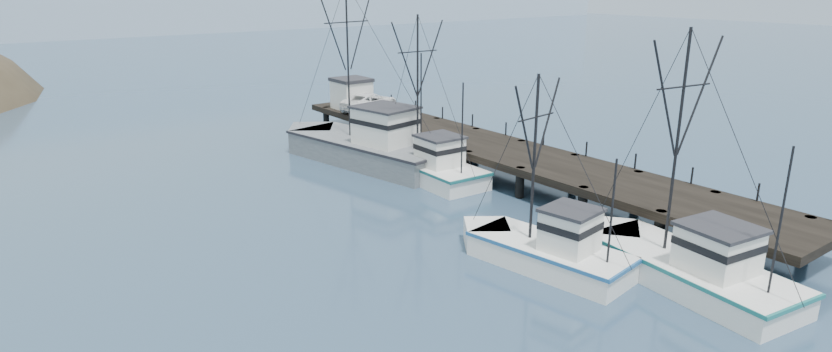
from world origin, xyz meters
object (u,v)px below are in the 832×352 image
Objects in this scene: trawler_near at (682,265)px; trawler_mid at (544,250)px; work_vessel at (365,146)px; pickup_truck at (370,102)px; trawler_far at (426,166)px; pier_shed at (352,93)px; pier at (496,150)px.

trawler_near is 1.23× the size of trawler_mid.
pickup_truck is at bearing 54.76° from work_vessel.
trawler_far is at bearing 88.14° from trawler_near.
pier_shed is 0.54× the size of pickup_truck.
trawler_far is 0.70× the size of work_vessel.
pier is at bearing -53.10° from work_vessel.
trawler_near is 3.69× the size of pier_shed.
pickup_truck is (5.02, 34.10, 2.00)m from trawler_near.
pier_shed is at bearing 63.33° from work_vessel.
trawler_mid is 15.82m from trawler_far.
trawler_near is 26.01m from work_vessel.
work_vessel is at bearing 124.93° from pickup_truck.
trawler_near is 34.53m from pickup_truck.
trawler_far is at bearing -76.85° from work_vessel.
pier_shed is 2.11m from pickup_truck.
trawler_mid is at bearing -104.72° from pier_shed.
work_vessel reaches higher than pickup_truck.
work_vessel is at bearing 91.57° from trawler_near.
pickup_truck is (5.73, 8.11, 1.59)m from work_vessel.
work_vessel reaches higher than pier.
trawler_near is at bearing -106.37° from pier.
pier is at bearing 55.00° from trawler_mid.
trawler_mid is at bearing 127.72° from trawler_near.
pier_shed reaches higher than pier.
trawler_near is (-5.29, -18.00, -0.87)m from pier.
pier is 3.83× the size of trawler_far.
trawler_near reaches higher than trawler_far.
work_vessel is at bearing 126.90° from pier.
pier is 5.17m from trawler_far.
pier is at bearing 161.14° from pickup_truck.
pier_shed is at bearing 75.28° from trawler_mid.
trawler_near is at bearing 151.80° from pickup_truck.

